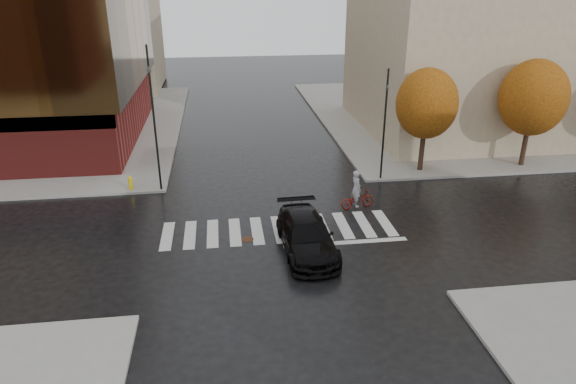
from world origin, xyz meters
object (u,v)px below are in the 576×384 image
(cyclist, at_px, (357,195))
(traffic_light_nw, at_px, (153,108))
(traffic_light_ne, at_px, (385,119))
(fire_hydrant, at_px, (131,182))
(sedan, at_px, (307,235))

(cyclist, xyz_separation_m, traffic_light_nw, (-10.81, 3.80, 4.23))
(traffic_light_ne, bearing_deg, cyclist, 39.47)
(cyclist, relative_size, fire_hydrant, 2.74)
(traffic_light_nw, xyz_separation_m, fire_hydrant, (-1.74, 0.20, -4.38))
(cyclist, height_order, fire_hydrant, cyclist)
(traffic_light_nw, height_order, traffic_light_ne, traffic_light_nw)
(sedan, relative_size, cyclist, 2.54)
(sedan, xyz_separation_m, traffic_light_ne, (6.02, 8.10, 3.10))
(traffic_light_nw, height_order, fire_hydrant, traffic_light_nw)
(traffic_light_ne, xyz_separation_m, fire_hydrant, (-15.07, 0.20, -3.32))
(sedan, height_order, fire_hydrant, sedan)
(traffic_light_nw, xyz_separation_m, traffic_light_ne, (13.33, 0.00, -1.06))
(traffic_light_nw, bearing_deg, cyclist, 78.06)
(traffic_light_ne, bearing_deg, sedan, 36.43)
(sedan, bearing_deg, traffic_light_ne, 51.16)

